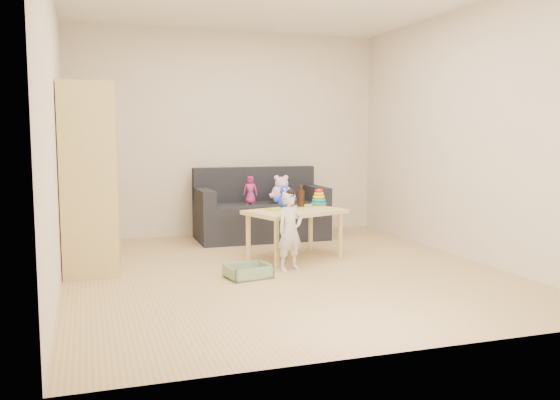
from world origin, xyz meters
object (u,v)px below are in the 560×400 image
object	(u,v)px
wardrobe	(88,178)
sofa	(261,221)
play_table	(295,234)
toddler	(290,232)

from	to	relation	value
wardrobe	sofa	world-z (taller)	wardrobe
wardrobe	play_table	size ratio (longest dim) A/B	1.82
wardrobe	play_table	world-z (taller)	wardrobe
wardrobe	sofa	distance (m)	2.38
wardrobe	sofa	size ratio (longest dim) A/B	1.12
wardrobe	sofa	bearing A→B (deg)	27.37
wardrobe	toddler	bearing A→B (deg)	-20.27
play_table	wardrobe	bearing A→B (deg)	175.44
wardrobe	play_table	bearing A→B (deg)	-4.56
play_table	sofa	bearing A→B (deg)	90.69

